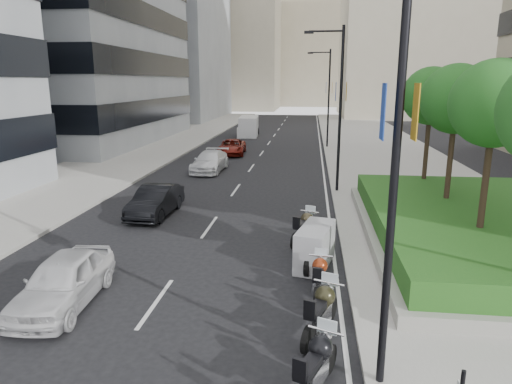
% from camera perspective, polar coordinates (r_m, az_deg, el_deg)
% --- Properties ---
extents(sidewalk_right, '(10.00, 100.00, 0.15)m').
position_cam_1_polar(sidewalk_right, '(38.44, 16.17, 4.04)').
color(sidewalk_right, '#9E9B93').
rests_on(sidewalk_right, ground).
extents(sidewalk_left, '(8.00, 100.00, 0.15)m').
position_cam_1_polar(sidewalk_left, '(40.70, -14.52, 4.65)').
color(sidewalk_left, '#9E9B93').
rests_on(sidewalk_left, ground).
extents(lane_edge, '(0.12, 100.00, 0.01)m').
position_cam_1_polar(lane_edge, '(37.95, 8.22, 4.21)').
color(lane_edge, silver).
rests_on(lane_edge, ground).
extents(lane_centre, '(0.12, 100.00, 0.01)m').
position_cam_1_polar(lane_centre, '(38.18, 0.38, 4.41)').
color(lane_centre, silver).
rests_on(lane_centre, ground).
extents(building_grey_far, '(22.00, 26.00, 30.00)m').
position_cam_1_polar(building_grey_far, '(82.41, -12.87, 19.49)').
color(building_grey_far, gray).
rests_on(building_grey_far, ground).
extents(building_cream_right, '(28.00, 24.00, 36.00)m').
position_cam_1_polar(building_cream_right, '(90.32, 20.43, 20.38)').
color(building_cream_right, '#B7AD93').
rests_on(building_cream_right, ground).
extents(building_cream_left, '(26.00, 24.00, 34.00)m').
position_cam_1_polar(building_cream_left, '(109.97, -4.29, 19.27)').
color(building_cream_left, '#B7AD93').
rests_on(building_cream_left, ground).
extents(building_cream_centre, '(30.00, 24.00, 38.00)m').
position_cam_1_polar(building_cream_centre, '(128.09, 6.88, 19.31)').
color(building_cream_centre, '#B7AD93').
rests_on(building_cream_centre, ground).
extents(planter, '(10.00, 14.00, 0.40)m').
position_cam_1_polar(planter, '(19.75, 28.14, -5.03)').
color(planter, gray).
rests_on(planter, sidewalk_right).
extents(hedge, '(9.40, 13.40, 0.80)m').
position_cam_1_polar(hedge, '(19.58, 28.34, -3.37)').
color(hedge, '#175019').
rests_on(hedge, planter).
extents(tree_1, '(2.80, 2.80, 6.30)m').
position_cam_1_polar(tree_1, '(16.49, 27.67, 9.68)').
color(tree_1, '#332319').
rests_on(tree_1, planter).
extents(tree_2, '(2.80, 2.80, 6.30)m').
position_cam_1_polar(tree_2, '(20.29, 23.74, 10.53)').
color(tree_2, '#332319').
rests_on(tree_2, planter).
extents(tree_3, '(2.80, 2.80, 6.30)m').
position_cam_1_polar(tree_3, '(24.15, 21.04, 11.09)').
color(tree_3, '#332319').
rests_on(tree_3, planter).
extents(lamp_post_0, '(2.34, 0.45, 9.00)m').
position_cam_1_polar(lamp_post_0, '(8.62, 16.18, 6.05)').
color(lamp_post_0, black).
rests_on(lamp_post_0, ground).
extents(lamp_post_1, '(2.34, 0.45, 9.00)m').
position_cam_1_polar(lamp_post_1, '(25.50, 10.17, 11.05)').
color(lamp_post_1, black).
rests_on(lamp_post_1, ground).
extents(lamp_post_2, '(2.34, 0.45, 9.00)m').
position_cam_1_polar(lamp_post_2, '(43.48, 8.89, 12.08)').
color(lamp_post_2, black).
rests_on(lamp_post_2, ground).
extents(motorcycle_2, '(1.08, 2.21, 1.16)m').
position_cam_1_polar(motorcycle_2, '(9.76, 7.47, -20.82)').
color(motorcycle_2, black).
rests_on(motorcycle_2, ground).
extents(motorcycle_3, '(1.06, 2.29, 1.19)m').
position_cam_1_polar(motorcycle_3, '(11.70, 8.15, -14.50)').
color(motorcycle_3, black).
rests_on(motorcycle_3, ground).
extents(motorcycle_4, '(0.71, 2.13, 1.06)m').
position_cam_1_polar(motorcycle_4, '(13.69, 7.88, -10.45)').
color(motorcycle_4, black).
rests_on(motorcycle_4, ground).
extents(motorcycle_5, '(1.44, 2.46, 1.40)m').
position_cam_1_polar(motorcycle_5, '(15.64, 7.39, -6.79)').
color(motorcycle_5, black).
rests_on(motorcycle_5, ground).
extents(motorcycle_6, '(1.06, 2.19, 1.15)m').
position_cam_1_polar(motorcycle_6, '(17.85, 6.07, -4.43)').
color(motorcycle_6, black).
rests_on(motorcycle_6, ground).
extents(car_a, '(1.94, 4.30, 1.43)m').
position_cam_1_polar(car_a, '(14.03, -22.93, -10.18)').
color(car_a, silver).
rests_on(car_a, ground).
extents(car_b, '(1.63, 4.29, 1.40)m').
position_cam_1_polar(car_b, '(21.80, -12.46, -1.11)').
color(car_b, black).
rests_on(car_b, ground).
extents(car_c, '(2.14, 4.90, 1.40)m').
position_cam_1_polar(car_c, '(32.07, -5.78, 3.83)').
color(car_c, white).
rests_on(car_c, ground).
extents(car_d, '(2.48, 4.83, 1.30)m').
position_cam_1_polar(car_d, '(39.44, -3.03, 5.64)').
color(car_d, maroon).
rests_on(car_d, ground).
extents(delivery_van, '(2.38, 5.40, 2.21)m').
position_cam_1_polar(delivery_van, '(52.91, -0.94, 8.11)').
color(delivery_van, white).
rests_on(delivery_van, ground).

